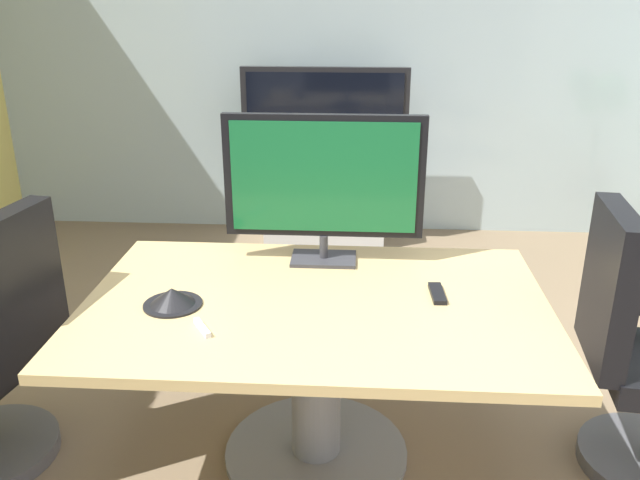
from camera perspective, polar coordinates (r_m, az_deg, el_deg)
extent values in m
cube|color=#9EB2B7|center=(5.09, 2.63, 17.32)|extent=(5.50, 0.10, 2.99)
cube|color=tan|center=(2.51, -0.37, -5.68)|extent=(1.76, 1.14, 0.04)
cylinder|color=slate|center=(2.69, -0.35, -12.53)|extent=(0.20, 0.20, 0.68)
cylinder|color=slate|center=(2.89, -0.33, -17.90)|extent=(0.76, 0.76, 0.03)
cube|color=black|center=(2.66, -25.01, -4.12)|extent=(0.16, 0.46, 0.60)
cube|color=black|center=(3.07, -25.27, -5.13)|extent=(0.28, 0.09, 0.03)
cube|color=black|center=(2.68, 23.86, -3.76)|extent=(0.14, 0.46, 0.60)
cube|color=#333338|center=(2.85, 0.32, -1.65)|extent=(0.28, 0.18, 0.02)
cylinder|color=#333338|center=(2.83, 0.32, -0.56)|extent=(0.04, 0.04, 0.10)
cube|color=black|center=(2.74, 0.35, 5.55)|extent=(0.84, 0.04, 0.52)
cube|color=#14592D|center=(2.72, 0.32, 5.44)|extent=(0.77, 0.01, 0.47)
cube|color=#B7BABC|center=(4.98, 0.41, 2.95)|extent=(0.90, 0.36, 0.55)
cube|color=black|center=(4.80, 0.42, 10.33)|extent=(1.20, 0.06, 0.76)
cube|color=black|center=(4.77, 0.39, 10.25)|extent=(1.12, 0.01, 0.69)
cone|color=black|center=(2.51, -12.74, -4.85)|extent=(0.19, 0.19, 0.07)
cylinder|color=black|center=(2.53, -12.68, -5.48)|extent=(0.22, 0.22, 0.01)
cube|color=black|center=(2.58, 10.17, -4.60)|extent=(0.06, 0.17, 0.02)
cube|color=silver|center=(2.33, -10.22, -7.53)|extent=(0.09, 0.12, 0.02)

